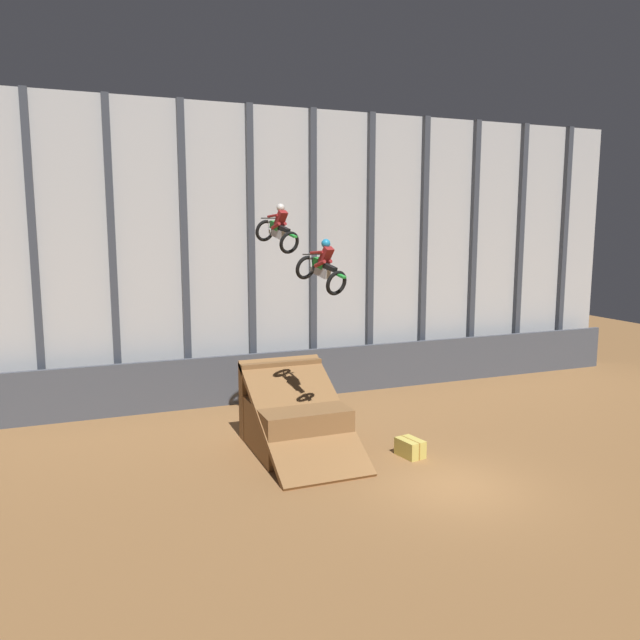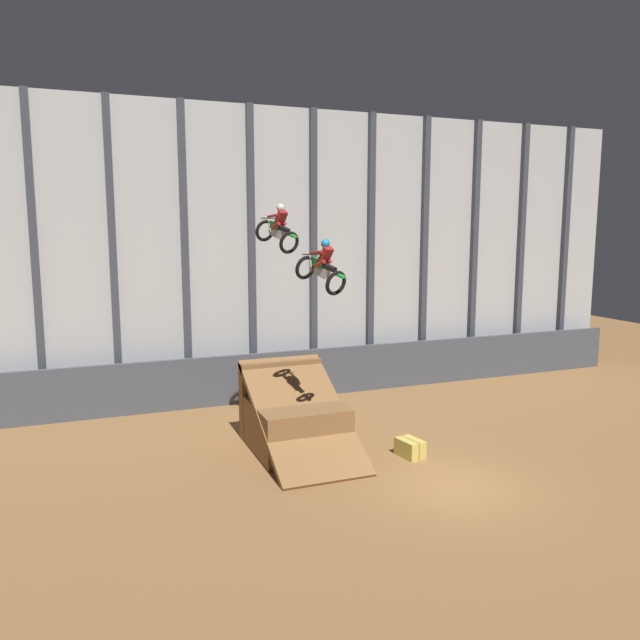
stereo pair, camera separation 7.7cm
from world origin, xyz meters
The scene contains 7 objects.
ground_plane centered at (0.00, 0.00, 0.00)m, with size 60.00×60.00×0.00m, color olive.
arena_back_wall centered at (0.00, 11.37, 6.12)m, with size 32.00×0.40×12.24m.
lower_barrier centered at (0.00, 10.42, 1.03)m, with size 31.36×0.20×2.06m.
dirt_ramp centered at (-3.17, 4.76, 0.96)m, with size 2.90×4.98×2.83m.
rider_bike_left_air centered at (-3.53, 5.09, 7.19)m, with size 1.19×1.89×1.62m.
rider_bike_right_air centered at (-3.07, 2.40, 6.13)m, with size 1.23×1.89×1.62m.
hay_bale_trackside centered at (0.01, 2.52, 0.28)m, with size 0.75×0.99×0.57m.
Camera 1 is at (-9.70, -14.21, 7.30)m, focal length 35.00 mm.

